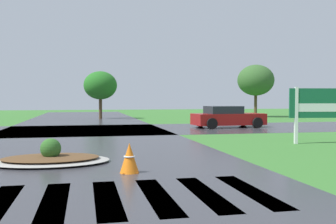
{
  "coord_description": "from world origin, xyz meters",
  "views": [
    {
      "loc": [
        0.07,
        -2.93,
        1.76
      ],
      "look_at": [
        3.3,
        12.13,
        1.24
      ],
      "focal_mm": 41.79,
      "sensor_mm": 36.0,
      "label": 1
    }
  ],
  "objects_px": {
    "estate_billboard": "(320,106)",
    "traffic_cone": "(129,158)",
    "car_dark_suv": "(227,117)",
    "median_island": "(51,158)"
  },
  "relations": [
    {
      "from": "median_island",
      "to": "traffic_cone",
      "type": "xyz_separation_m",
      "value": [
        1.94,
        -1.86,
        0.22
      ]
    },
    {
      "from": "estate_billboard",
      "to": "traffic_cone",
      "type": "distance_m",
      "value": 9.26
    },
    {
      "from": "estate_billboard",
      "to": "car_dark_suv",
      "type": "height_order",
      "value": "estate_billboard"
    },
    {
      "from": "estate_billboard",
      "to": "traffic_cone",
      "type": "relative_size",
      "value": 3.48
    },
    {
      "from": "median_island",
      "to": "car_dark_suv",
      "type": "bearing_deg",
      "value": 50.64
    },
    {
      "from": "car_dark_suv",
      "to": "traffic_cone",
      "type": "height_order",
      "value": "car_dark_suv"
    },
    {
      "from": "estate_billboard",
      "to": "traffic_cone",
      "type": "height_order",
      "value": "estate_billboard"
    },
    {
      "from": "median_island",
      "to": "traffic_cone",
      "type": "distance_m",
      "value": 2.7
    },
    {
      "from": "traffic_cone",
      "to": "car_dark_suv",
      "type": "bearing_deg",
      "value": 60.69
    },
    {
      "from": "car_dark_suv",
      "to": "median_island",
      "type": "bearing_deg",
      "value": -133.52
    }
  ]
}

